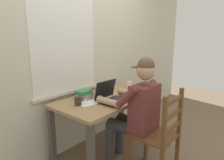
{
  "coord_description": "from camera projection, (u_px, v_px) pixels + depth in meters",
  "views": [
    {
      "loc": [
        -1.81,
        -1.51,
        1.44
      ],
      "look_at": [
        -0.03,
        -0.05,
        0.95
      ],
      "focal_mm": 31.39,
      "sensor_mm": 36.0,
      "label": 1
    }
  ],
  "objects": [
    {
      "name": "coffee_mug_white",
      "position": [
        129.0,
        85.0,
        2.87
      ],
      "size": [
        0.12,
        0.08,
        0.09
      ],
      "color": "beige",
      "rests_on": "desk"
    },
    {
      "name": "desk",
      "position": [
        110.0,
        103.0,
        2.48
      ],
      "size": [
        1.43,
        0.73,
        0.73
      ],
      "color": "#9E7A51",
      "rests_on": "ground"
    },
    {
      "name": "coffee_mug_dark",
      "position": [
        78.0,
        101.0,
        2.12
      ],
      "size": [
        0.11,
        0.07,
        0.1
      ],
      "color": "#38281E",
      "rests_on": "desk"
    },
    {
      "name": "paper_pile_near_laptop",
      "position": [
        110.0,
        98.0,
        2.37
      ],
      "size": [
        0.2,
        0.18,
        0.01
      ],
      "primitive_type": "cube",
      "rotation": [
        0.0,
        0.0,
        -0.09
      ],
      "color": "white",
      "rests_on": "desk"
    },
    {
      "name": "paper_pile_back_corner",
      "position": [
        89.0,
        103.0,
        2.19
      ],
      "size": [
        0.26,
        0.21,
        0.01
      ],
      "primitive_type": "cube",
      "rotation": [
        0.0,
        0.0,
        -0.2
      ],
      "color": "white",
      "rests_on": "desk"
    },
    {
      "name": "book_stack_main",
      "position": [
        85.0,
        95.0,
        2.34
      ],
      "size": [
        0.21,
        0.16,
        0.11
      ],
      "color": "white",
      "rests_on": "desk"
    },
    {
      "name": "computer_mouse",
      "position": [
        128.0,
        95.0,
        2.46
      ],
      "size": [
        0.06,
        0.1,
        0.03
      ],
      "primitive_type": "ellipsoid",
      "color": "black",
      "rests_on": "desk"
    },
    {
      "name": "landscape_photo_print",
      "position": [
        139.0,
        92.0,
        2.66
      ],
      "size": [
        0.15,
        0.13,
        0.0
      ],
      "primitive_type": "cube",
      "rotation": [
        0.0,
        0.0,
        0.36
      ],
      "color": "#C63D33",
      "rests_on": "desk"
    },
    {
      "name": "seated_person",
      "position": [
        136.0,
        108.0,
        2.12
      ],
      "size": [
        0.5,
        0.6,
        1.26
      ],
      "color": "brown",
      "rests_on": "ground"
    },
    {
      "name": "ground_plane",
      "position": [
        110.0,
        148.0,
        2.61
      ],
      "size": [
        8.0,
        8.0,
        0.0
      ],
      "primitive_type": "plane",
      "color": "brown"
    },
    {
      "name": "laptop",
      "position": [
        111.0,
        96.0,
        2.27
      ],
      "size": [
        0.33,
        0.28,
        0.23
      ],
      "color": "black",
      "rests_on": "desk"
    },
    {
      "name": "wooden_chair",
      "position": [
        159.0,
        135.0,
        2.0
      ],
      "size": [
        0.42,
        0.42,
        0.95
      ],
      "color": "brown",
      "rests_on": "ground"
    },
    {
      "name": "back_wall",
      "position": [
        84.0,
        49.0,
        2.61
      ],
      "size": [
        6.0,
        0.08,
        2.6
      ],
      "color": "beige",
      "rests_on": "ground"
    }
  ]
}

